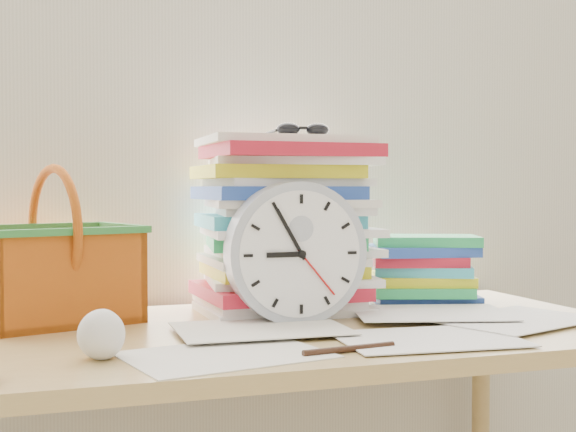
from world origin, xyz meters
name	(u,v)px	position (x,y,z in m)	size (l,w,h in m)	color
curtain	(219,63)	(0.00, 1.98, 1.30)	(2.40, 0.01, 2.50)	silver
desk	(270,367)	(0.00, 1.60, 0.68)	(1.40, 0.70, 0.75)	tan
paper_stack	(285,225)	(0.09, 1.78, 0.93)	(0.36, 0.30, 0.37)	white
clock	(296,253)	(0.06, 1.63, 0.89)	(0.27, 0.27, 0.05)	#AAB0BD
sunglasses	(303,129)	(0.11, 1.73, 1.13)	(0.13, 0.11, 0.03)	black
book_stack	(423,270)	(0.42, 1.78, 0.83)	(0.26, 0.20, 0.15)	white
basket	(54,246)	(-0.38, 1.79, 0.90)	(0.30, 0.23, 0.30)	#CE6114
crumpled_ball	(101,334)	(-0.33, 1.42, 0.79)	(0.08, 0.08, 0.08)	white
pen	(349,349)	(0.05, 1.35, 0.76)	(0.01, 0.01, 0.17)	black
scattered_papers	(270,325)	(0.00, 1.60, 0.76)	(1.26, 0.42, 0.02)	white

